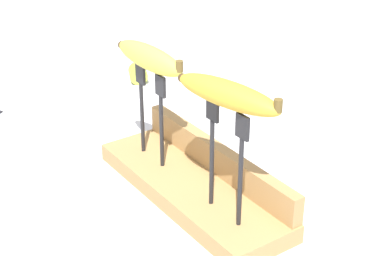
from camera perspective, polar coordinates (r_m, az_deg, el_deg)
ground_plane at (r=1.06m, az=-0.00°, el=-6.29°), size 3.00×3.00×0.00m
wooden_board at (r=1.05m, az=-0.00°, el=-5.59°), size 0.40×0.13×0.03m
board_backstop at (r=1.06m, az=2.41°, el=-2.83°), size 0.39×0.02×0.05m
fork_stand_left at (r=1.07m, az=-3.76°, el=2.01°), size 0.09×0.01×0.17m
fork_stand_right at (r=0.91m, az=3.14°, el=-2.16°), size 0.09×0.01×0.18m
banana_raised_left at (r=1.03m, az=-3.91°, el=6.43°), size 0.17×0.05×0.04m
banana_raised_right at (r=0.87m, az=3.29°, el=3.12°), size 0.19×0.08×0.04m
banana_chunk_near at (r=1.50m, az=-4.96°, el=5.00°), size 0.06×0.06×0.04m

